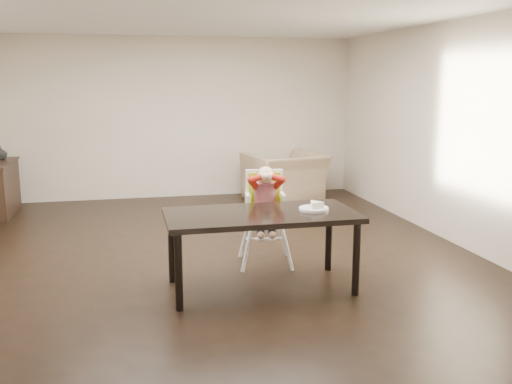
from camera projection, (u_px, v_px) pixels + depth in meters
ground at (211, 255)px, 6.58m from camera, size 7.00×7.00×0.00m
room_walls at (208, 92)px, 6.22m from camera, size 6.02×7.02×2.71m
dining_table at (261, 221)px, 5.39m from camera, size 1.80×0.90×0.75m
high_chair at (265, 195)px, 6.14m from camera, size 0.51×0.51×1.08m
plate at (314, 207)px, 5.47m from camera, size 0.33×0.33×0.08m
armchair at (285, 169)px, 9.52m from camera, size 1.36×1.06×1.05m
vase at (0, 153)px, 8.67m from camera, size 0.26×0.27×0.21m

